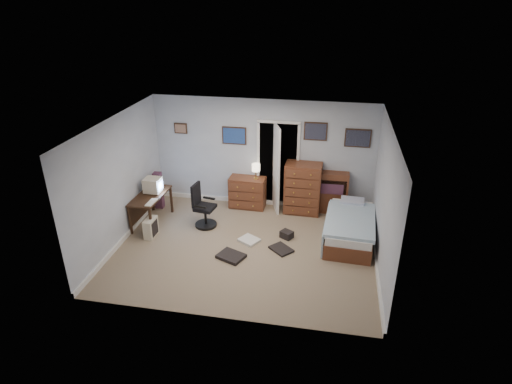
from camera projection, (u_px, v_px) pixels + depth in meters
floor at (245, 249)px, 8.41m from camera, size 5.00×4.00×0.02m
computer_desk at (147, 201)px, 9.14m from camera, size 0.56×1.17×0.67m
crt_monitor at (153, 185)px, 9.12m from camera, size 0.35×0.33×0.32m
keyboard at (151, 202)px, 8.72m from camera, size 0.14×0.36×0.02m
pc_tower at (151, 228)px, 8.74m from camera, size 0.19×0.38×0.40m
office_chair at (203, 210)px, 9.07m from camera, size 0.53×0.53×0.96m
media_stack at (159, 190)px, 9.82m from camera, size 0.18×0.18×0.87m
low_dresser at (247, 192)px, 9.88m from camera, size 0.84×0.44×0.73m
table_lamp at (256, 168)px, 9.58m from camera, size 0.19×0.19×0.36m
doorway at (279, 161)px, 9.94m from camera, size 0.96×1.12×2.05m
tall_dresser at (303, 188)px, 9.55m from camera, size 0.81×0.50×1.17m
headboard_bookcase at (324, 191)px, 9.61m from camera, size 1.08×0.29×0.97m
bed at (349, 227)px, 8.60m from camera, size 1.04×1.82×0.58m
wall_posters at (289, 134)px, 9.32m from camera, size 4.38×0.04×0.60m
floor_clutter at (257, 246)px, 8.39m from camera, size 1.46×1.32×0.15m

